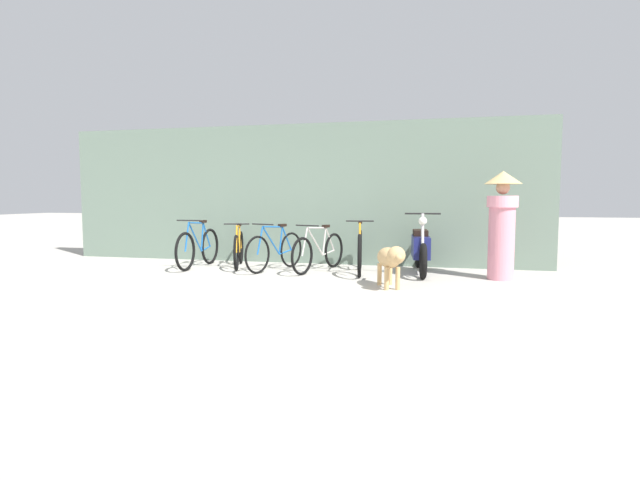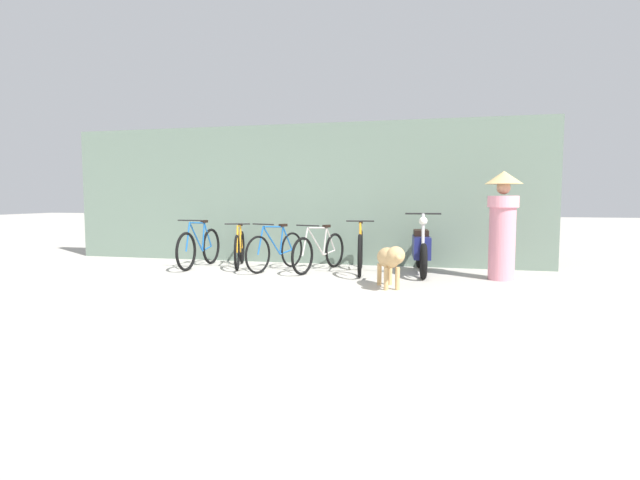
{
  "view_description": "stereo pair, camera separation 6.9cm",
  "coord_description": "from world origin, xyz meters",
  "px_view_note": "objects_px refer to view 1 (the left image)",
  "views": [
    {
      "loc": [
        2.86,
        -6.15,
        1.31
      ],
      "look_at": [
        1.05,
        1.35,
        0.65
      ],
      "focal_mm": 28.0,
      "sensor_mm": 36.0,
      "label": 1
    },
    {
      "loc": [
        2.93,
        -6.13,
        1.31
      ],
      "look_at": [
        1.05,
        1.35,
        0.65
      ],
      "focal_mm": 28.0,
      "sensor_mm": 36.0,
      "label": 2
    }
  ],
  "objects_px": {
    "bicycle_2": "(275,251)",
    "bicycle_3": "(319,252)",
    "bicycle_4": "(360,251)",
    "stray_dog": "(390,259)",
    "bicycle_0": "(198,248)",
    "motorcycle": "(421,249)",
    "bicycle_1": "(239,249)",
    "person_in_robes": "(502,220)"
  },
  "relations": [
    {
      "from": "bicycle_1",
      "to": "bicycle_2",
      "type": "distance_m",
      "value": 0.84
    },
    {
      "from": "bicycle_4",
      "to": "bicycle_0",
      "type": "bearing_deg",
      "value": -97.53
    },
    {
      "from": "bicycle_4",
      "to": "motorcycle",
      "type": "bearing_deg",
      "value": 92.75
    },
    {
      "from": "person_in_robes",
      "to": "bicycle_3",
      "type": "bearing_deg",
      "value": 38.13
    },
    {
      "from": "bicycle_3",
      "to": "bicycle_2",
      "type": "bearing_deg",
      "value": -65.74
    },
    {
      "from": "bicycle_1",
      "to": "person_in_robes",
      "type": "distance_m",
      "value": 4.69
    },
    {
      "from": "bicycle_3",
      "to": "bicycle_4",
      "type": "bearing_deg",
      "value": 104.66
    },
    {
      "from": "bicycle_1",
      "to": "person_in_robes",
      "type": "xyz_separation_m",
      "value": [
        4.64,
        -0.36,
        0.61
      ]
    },
    {
      "from": "bicycle_0",
      "to": "bicycle_1",
      "type": "bearing_deg",
      "value": 107.86
    },
    {
      "from": "bicycle_2",
      "to": "stray_dog",
      "type": "distance_m",
      "value": 2.56
    },
    {
      "from": "bicycle_0",
      "to": "bicycle_3",
      "type": "distance_m",
      "value": 2.31
    },
    {
      "from": "bicycle_0",
      "to": "stray_dog",
      "type": "distance_m",
      "value": 3.94
    },
    {
      "from": "bicycle_3",
      "to": "motorcycle",
      "type": "xyz_separation_m",
      "value": [
        1.77,
        0.16,
        0.08
      ]
    },
    {
      "from": "bicycle_3",
      "to": "stray_dog",
      "type": "bearing_deg",
      "value": 62.21
    },
    {
      "from": "bicycle_2",
      "to": "bicycle_4",
      "type": "distance_m",
      "value": 1.53
    },
    {
      "from": "bicycle_3",
      "to": "bicycle_4",
      "type": "height_order",
      "value": "bicycle_4"
    },
    {
      "from": "bicycle_3",
      "to": "bicycle_4",
      "type": "distance_m",
      "value": 0.74
    },
    {
      "from": "bicycle_2",
      "to": "person_in_robes",
      "type": "bearing_deg",
      "value": 107.25
    },
    {
      "from": "bicycle_1",
      "to": "bicycle_3",
      "type": "distance_m",
      "value": 1.6
    },
    {
      "from": "bicycle_0",
      "to": "stray_dog",
      "type": "relative_size",
      "value": 1.5
    },
    {
      "from": "bicycle_0",
      "to": "motorcycle",
      "type": "relative_size",
      "value": 0.89
    },
    {
      "from": "bicycle_0",
      "to": "stray_dog",
      "type": "xyz_separation_m",
      "value": [
        3.71,
        -1.33,
        0.06
      ]
    },
    {
      "from": "bicycle_0",
      "to": "motorcycle",
      "type": "xyz_separation_m",
      "value": [
        4.08,
        0.25,
        0.05
      ]
    },
    {
      "from": "stray_dog",
      "to": "motorcycle",
      "type": "bearing_deg",
      "value": 146.31
    },
    {
      "from": "motorcycle",
      "to": "bicycle_4",
      "type": "bearing_deg",
      "value": -84.73
    },
    {
      "from": "motorcycle",
      "to": "bicycle_1",
      "type": "bearing_deg",
      "value": -95.65
    },
    {
      "from": "bicycle_2",
      "to": "person_in_robes",
      "type": "xyz_separation_m",
      "value": [
        3.83,
        -0.11,
        0.6
      ]
    },
    {
      "from": "bicycle_1",
      "to": "motorcycle",
      "type": "xyz_separation_m",
      "value": [
        3.36,
        0.01,
        0.08
      ]
    },
    {
      "from": "motorcycle",
      "to": "person_in_robes",
      "type": "height_order",
      "value": "person_in_robes"
    },
    {
      "from": "bicycle_2",
      "to": "bicycle_3",
      "type": "distance_m",
      "value": 0.79
    },
    {
      "from": "bicycle_2",
      "to": "person_in_robes",
      "type": "relative_size",
      "value": 0.91
    },
    {
      "from": "bicycle_0",
      "to": "stray_dog",
      "type": "height_order",
      "value": "bicycle_0"
    },
    {
      "from": "bicycle_4",
      "to": "stray_dog",
      "type": "bearing_deg",
      "value": 17.14
    },
    {
      "from": "bicycle_0",
      "to": "motorcycle",
      "type": "height_order",
      "value": "motorcycle"
    },
    {
      "from": "bicycle_3",
      "to": "person_in_robes",
      "type": "relative_size",
      "value": 0.97
    },
    {
      "from": "bicycle_0",
      "to": "bicycle_2",
      "type": "bearing_deg",
      "value": 89.22
    },
    {
      "from": "bicycle_0",
      "to": "bicycle_4",
      "type": "distance_m",
      "value": 3.05
    },
    {
      "from": "motorcycle",
      "to": "bicycle_0",
      "type": "bearing_deg",
      "value": -92.4
    },
    {
      "from": "bicycle_0",
      "to": "bicycle_4",
      "type": "relative_size",
      "value": 0.96
    },
    {
      "from": "bicycle_2",
      "to": "bicycle_3",
      "type": "relative_size",
      "value": 0.94
    },
    {
      "from": "bicycle_0",
      "to": "bicycle_3",
      "type": "height_order",
      "value": "bicycle_0"
    },
    {
      "from": "bicycle_4",
      "to": "bicycle_1",
      "type": "bearing_deg",
      "value": -103.02
    }
  ]
}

